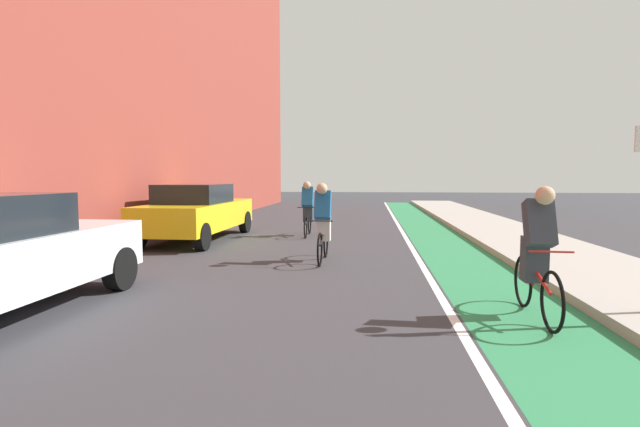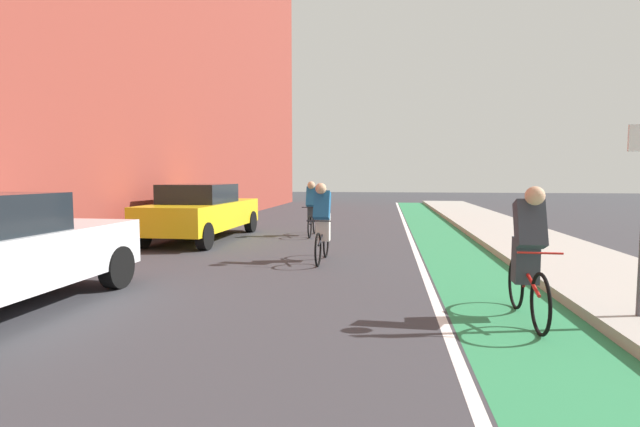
{
  "view_description": "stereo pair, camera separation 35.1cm",
  "coord_description": "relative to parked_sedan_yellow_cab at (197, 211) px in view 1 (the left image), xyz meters",
  "views": [
    {
      "loc": [
        1.49,
        4.14,
        1.74
      ],
      "look_at": [
        0.45,
        13.95,
        0.95
      ],
      "focal_mm": 26.18,
      "sensor_mm": 36.0,
      "label": 1
    },
    {
      "loc": [
        1.84,
        4.18,
        1.74
      ],
      "look_at": [
        0.45,
        13.95,
        0.95
      ],
      "focal_mm": 26.18,
      "sensor_mm": 36.0,
      "label": 2
    }
  ],
  "objects": [
    {
      "name": "cyclist_far",
      "position": [
        2.89,
        1.21,
        0.02
      ],
      "size": [
        0.48,
        1.69,
        1.6
      ],
      "color": "black",
      "rests_on": "ground"
    },
    {
      "name": "bike_lane_paint",
      "position": [
        6.61,
        0.38,
        -0.79
      ],
      "size": [
        1.6,
        37.54,
        0.0
      ],
      "primitive_type": "cube",
      "color": "#2D8451",
      "rests_on": "ground"
    },
    {
      "name": "cyclist_mid",
      "position": [
        6.71,
        -6.39,
        0.03
      ],
      "size": [
        0.48,
        1.75,
        1.63
      ],
      "color": "black",
      "rests_on": "ground"
    },
    {
      "name": "ground_plane",
      "position": [
        3.18,
        -1.62,
        -0.79
      ],
      "size": [
        82.59,
        82.59,
        0.0
      ],
      "primitive_type": "plane",
      "color": "#38383D"
    },
    {
      "name": "lane_divider_stripe",
      "position": [
        5.71,
        0.38,
        -0.78
      ],
      "size": [
        0.12,
        37.54,
        0.0
      ],
      "primitive_type": "cube",
      "color": "white",
      "rests_on": "ground"
    },
    {
      "name": "sidewalk_right",
      "position": [
        8.69,
        0.38,
        -0.72
      ],
      "size": [
        2.54,
        37.54,
        0.14
      ],
      "primitive_type": "cube",
      "color": "#A8A59E",
      "rests_on": "ground"
    },
    {
      "name": "cyclist_trailing",
      "position": [
        3.74,
        -2.87,
        0.02
      ],
      "size": [
        0.48,
        1.71,
        1.61
      ],
      "color": "black",
      "rests_on": "ground"
    },
    {
      "name": "parked_sedan_yellow_cab",
      "position": [
        0.0,
        0.0,
        0.0
      ],
      "size": [
        1.88,
        4.74,
        1.53
      ],
      "color": "yellow",
      "rests_on": "ground"
    }
  ]
}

